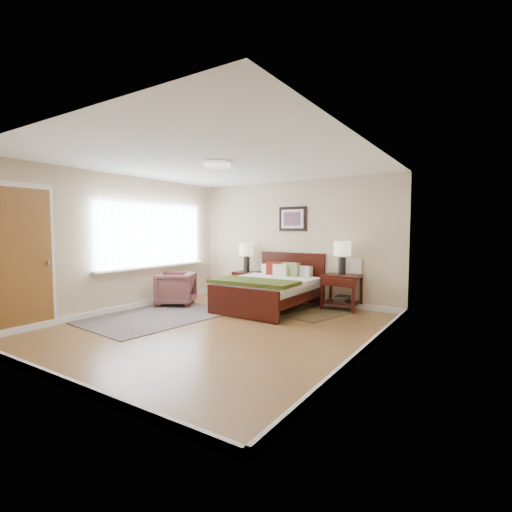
% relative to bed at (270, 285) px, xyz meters
% --- Properties ---
extents(floor, '(5.00, 5.00, 0.00)m').
position_rel_bed_xyz_m(floor, '(0.02, -1.58, -0.47)').
color(floor, brown).
rests_on(floor, ground).
extents(back_wall, '(4.50, 0.04, 2.50)m').
position_rel_bed_xyz_m(back_wall, '(0.02, 0.92, 0.78)').
color(back_wall, '#C5AE8F').
rests_on(back_wall, ground).
extents(front_wall, '(4.50, 0.04, 2.50)m').
position_rel_bed_xyz_m(front_wall, '(0.02, -4.08, 0.78)').
color(front_wall, '#C5AE8F').
rests_on(front_wall, ground).
extents(left_wall, '(0.04, 5.00, 2.50)m').
position_rel_bed_xyz_m(left_wall, '(-2.23, -1.58, 0.78)').
color(left_wall, '#C5AE8F').
rests_on(left_wall, ground).
extents(right_wall, '(0.04, 5.00, 2.50)m').
position_rel_bed_xyz_m(right_wall, '(2.27, -1.58, 0.78)').
color(right_wall, '#C5AE8F').
rests_on(right_wall, ground).
extents(ceiling, '(4.50, 5.00, 0.02)m').
position_rel_bed_xyz_m(ceiling, '(0.02, -1.58, 2.03)').
color(ceiling, white).
rests_on(ceiling, back_wall).
extents(window, '(0.11, 2.72, 1.32)m').
position_rel_bed_xyz_m(window, '(-2.17, -0.88, 0.91)').
color(window, silver).
rests_on(window, left_wall).
extents(door, '(0.06, 1.00, 2.18)m').
position_rel_bed_xyz_m(door, '(-2.21, -3.33, 0.60)').
color(door, silver).
rests_on(door, ground).
extents(ceil_fixture, '(0.44, 0.44, 0.08)m').
position_rel_bed_xyz_m(ceil_fixture, '(0.02, -1.58, 2.00)').
color(ceil_fixture, white).
rests_on(ceil_fixture, ceiling).
extents(bed, '(1.56, 1.87, 1.01)m').
position_rel_bed_xyz_m(bed, '(0.00, 0.00, 0.00)').
color(bed, '#360F08').
rests_on(bed, ground).
extents(wall_art, '(0.62, 0.05, 0.50)m').
position_rel_bed_xyz_m(wall_art, '(0.00, 0.89, 1.25)').
color(wall_art, black).
rests_on(wall_art, back_wall).
extents(nightstand_left, '(0.49, 0.44, 0.59)m').
position_rel_bed_xyz_m(nightstand_left, '(-1.01, 0.67, -0.00)').
color(nightstand_left, '#360F08').
rests_on(nightstand_left, ground).
extents(nightstand_right, '(0.67, 0.50, 0.66)m').
position_rel_bed_xyz_m(nightstand_right, '(1.15, 0.68, -0.06)').
color(nightstand_right, '#360F08').
rests_on(nightstand_right, ground).
extents(lamp_left, '(0.31, 0.31, 0.61)m').
position_rel_bed_xyz_m(lamp_left, '(-1.01, 0.69, 0.54)').
color(lamp_left, black).
rests_on(lamp_left, nightstand_left).
extents(lamp_right, '(0.31, 0.31, 0.61)m').
position_rel_bed_xyz_m(lamp_right, '(1.15, 0.69, 0.61)').
color(lamp_right, black).
rests_on(lamp_right, nightstand_right).
extents(armchair, '(0.97, 0.97, 0.65)m').
position_rel_bed_xyz_m(armchair, '(-1.78, -0.69, -0.14)').
color(armchair, brown).
rests_on(armchair, ground).
extents(rug_persian, '(1.92, 2.55, 0.01)m').
position_rel_bed_xyz_m(rug_persian, '(-1.33, -1.60, -0.46)').
color(rug_persian, '#0B1A3B').
rests_on(rug_persian, ground).
extents(rug_navy, '(1.01, 1.28, 0.01)m').
position_rel_bed_xyz_m(rug_navy, '(0.92, 0.06, -0.46)').
color(rug_navy, black).
rests_on(rug_navy, ground).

